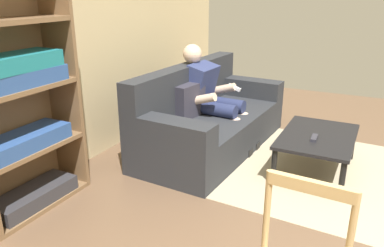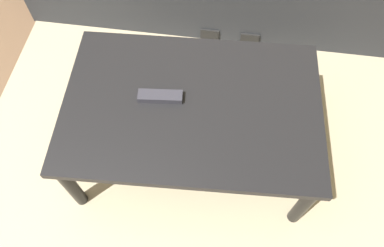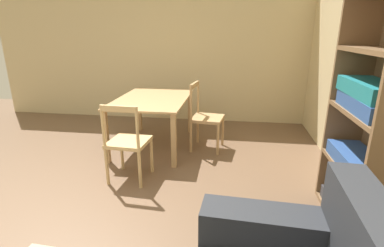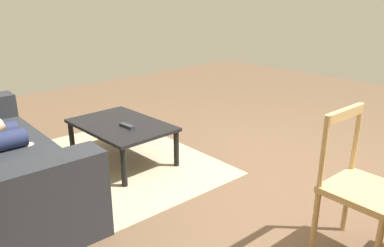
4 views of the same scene
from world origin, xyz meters
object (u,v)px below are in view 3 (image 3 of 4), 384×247
at_px(bookshelf, 370,128).
at_px(dining_table, 153,104).
at_px(dining_chair_near_wall, 205,118).
at_px(dining_chair_facing_couch, 128,142).

height_order(bookshelf, dining_table, bookshelf).
relative_size(dining_table, dining_chair_near_wall, 1.49).
relative_size(bookshelf, dining_table, 1.40).
xyz_separation_m(dining_table, dining_chair_facing_couch, (1.04, -0.00, -0.18)).
bearing_deg(dining_table, bookshelf, 55.79).
xyz_separation_m(dining_chair_near_wall, dining_chair_facing_couch, (1.04, -0.76, -0.01)).
distance_m(bookshelf, dining_chair_facing_couch, 2.32).
bearing_deg(bookshelf, dining_chair_facing_couch, -101.98).
height_order(dining_table, dining_chair_near_wall, dining_chair_near_wall).
xyz_separation_m(bookshelf, dining_chair_near_wall, (-1.52, -1.47, -0.42)).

